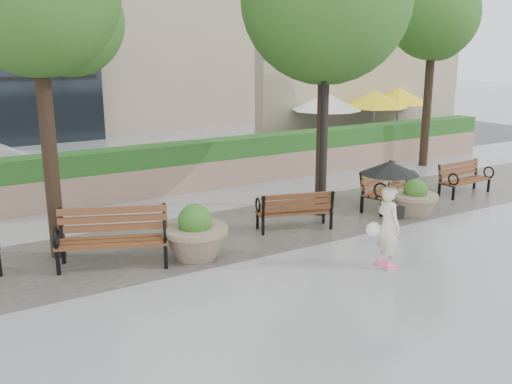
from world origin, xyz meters
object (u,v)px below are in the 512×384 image
pedestrian (388,204)px  planter_left (195,237)px  bench_4 (464,185)px  lamppost (322,138)px  bench_1 (114,250)px  planter_right (415,201)px  bench_2 (294,218)px  bench_3 (387,196)px

pedestrian → planter_left: bearing=56.8°
bench_4 → lamppost: bearing=170.7°
bench_4 → planter_left: 8.37m
lamppost → pedestrian: size_ratio=2.15×
bench_1 → planter_right: size_ratio=1.95×
planter_left → bench_4: bearing=3.6°
bench_1 → bench_2: bearing=22.8°
bench_4 → lamppost: 4.85m
planter_left → lamppost: bearing=15.3°
bench_4 → pedestrian: (-5.55, -2.73, 0.94)m
planter_right → pedestrian: size_ratio=0.55×
bench_1 → bench_2: bench_1 is taller
bench_3 → planter_right: size_ratio=1.82×
bench_3 → planter_left: bearing=166.3°
bench_2 → bench_4: bearing=-162.5°
bench_1 → bench_4: (9.83, 0.13, -0.06)m
planter_right → planter_left: bearing=178.0°
bench_4 → planter_right: 2.76m
planter_right → pedestrian: pedestrian is taller
bench_2 → bench_3: bench_3 is taller
pedestrian → bench_2: bearing=9.2°
bench_2 → lamppost: 2.10m
bench_4 → planter_left: planter_left is taller
planter_left → pedestrian: bearing=-38.2°
lamppost → bench_3: bearing=-10.7°
bench_4 → lamppost: (-4.54, 0.52, 1.61)m
bench_3 → pedestrian: size_ratio=1.01×
bench_1 → planter_left: bearing=7.6°
bench_2 → bench_1: bearing=17.1°
planter_right → pedestrian: (-2.88, -2.02, 0.84)m
bench_1 → bench_3: 7.15m
bench_3 → planter_right: bench_3 is taller
bench_2 → pedestrian: (0.20, -2.64, 0.93)m
planter_left → pedestrian: (2.81, -2.21, 0.78)m
pedestrian → bench_4: bearing=-58.8°
bench_2 → planter_left: 2.65m
bench_2 → bench_3: (3.05, 0.27, 0.03)m
bench_4 → lamppost: size_ratio=0.39×
pedestrian → lamppost: bearing=-12.2°
planter_right → bench_2: bearing=168.6°
bench_2 → lamppost: lamppost is taller
bench_3 → pedestrian: (-2.86, -2.90, 0.90)m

